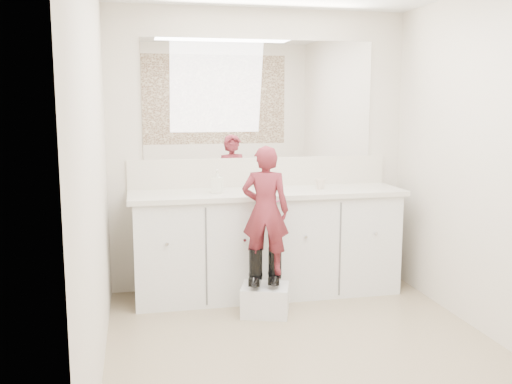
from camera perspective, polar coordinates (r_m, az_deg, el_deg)
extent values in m
plane|color=#867558|center=(3.86, 5.39, -15.82)|extent=(3.00, 3.00, 0.00)
plane|color=beige|center=(4.97, 0.40, 4.17)|extent=(2.60, 0.00, 2.60)
plane|color=beige|center=(2.17, 17.81, -2.51)|extent=(2.60, 0.00, 2.60)
plane|color=beige|center=(3.37, -15.88, 1.54)|extent=(0.00, 3.00, 3.00)
plane|color=beige|center=(4.12, 23.20, 2.44)|extent=(0.00, 3.00, 3.00)
cube|color=silver|center=(4.84, 1.10, -5.29)|extent=(2.20, 0.55, 0.85)
cube|color=beige|center=(4.73, 1.16, -0.10)|extent=(2.28, 0.58, 0.04)
cube|color=beige|center=(4.98, 0.44, 2.03)|extent=(2.28, 0.03, 0.25)
cube|color=white|center=(4.94, 0.44, 9.24)|extent=(2.00, 0.02, 1.00)
cube|color=#472819|center=(2.14, 18.26, 9.45)|extent=(2.00, 0.01, 1.20)
cylinder|color=silver|center=(4.88, 0.72, 1.01)|extent=(0.08, 0.08, 0.10)
imported|color=beige|center=(4.85, 6.44, 0.83)|extent=(0.10, 0.10, 0.09)
imported|color=silver|center=(4.61, -3.92, 1.07)|extent=(0.11, 0.11, 0.19)
cube|color=silver|center=(4.46, 0.92, -10.74)|extent=(0.43, 0.39, 0.23)
imported|color=#A4323F|center=(4.27, 0.95, -1.85)|extent=(0.41, 0.33, 0.98)
cylinder|color=#E358A5|center=(4.27, 1.91, -1.02)|extent=(0.13, 0.05, 0.06)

